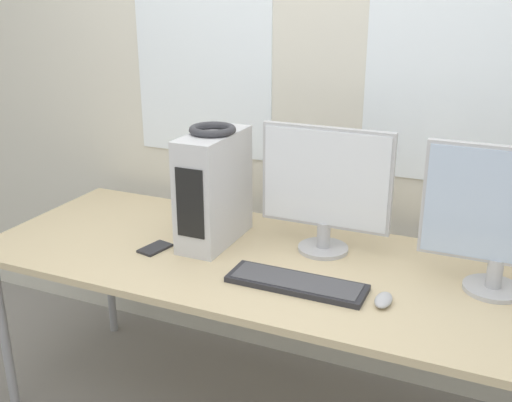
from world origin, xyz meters
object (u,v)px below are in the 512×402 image
Objects in this scene: headphones at (213,129)px; mouse at (383,300)px; monitor_right_near at (503,216)px; pc_tower at (214,188)px; cell_phone at (155,248)px; keyboard at (296,283)px; monitor_main at (325,186)px.

headphones reaches higher than mouse.
monitor_right_near reaches higher than mouse.
pc_tower is 0.81m from mouse.
cell_phone is (-0.92, 0.06, -0.01)m from mouse.
keyboard is at bearing -28.48° from headphones.
mouse is at bearing -17.94° from pc_tower.
monitor_main is 0.51m from mouse.
keyboard reaches higher than cell_phone.
monitor_right_near is at bearing 36.95° from mouse.
headphones reaches higher than keyboard.
mouse is at bearing -18.00° from headphones.
mouse is at bearing 7.99° from cell_phone.
cell_phone is at bearing -134.91° from pc_tower.
keyboard is at bearing 6.25° from cell_phone.
cell_phone is at bearing 174.23° from keyboard.
pc_tower is 0.86× the size of monitor_right_near.
monitor_right_near reaches higher than headphones.
pc_tower is 1.06m from monitor_right_near.
monitor_main is at bearing 133.85° from mouse.
monitor_right_near is (0.63, -0.08, 0.01)m from monitor_main.
pc_tower is at bearing 179.99° from monitor_right_near.
headphones is at bearing 179.94° from monitor_right_near.
headphones is at bearing 57.25° from cell_phone.
pc_tower is 3.14× the size of cell_phone.
keyboard is at bearing 179.51° from mouse.
monitor_main reaches higher than pc_tower.
monitor_main reaches higher than headphones.
pc_tower reaches higher than keyboard.
keyboard is at bearing -28.40° from pc_tower.
headphones is at bearing 162.00° from mouse.
pc_tower is at bearing 57.11° from cell_phone.
headphones reaches higher than pc_tower.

